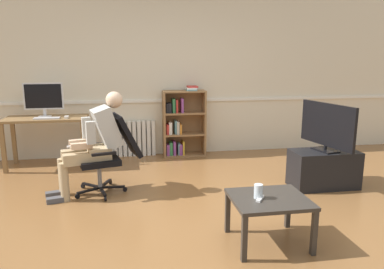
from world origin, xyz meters
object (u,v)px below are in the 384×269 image
drinking_glass (258,191)px  bookshelf (181,124)px  computer_desk (46,125)px  spare_remote (260,198)px  keyboard (47,118)px  radiator (132,139)px  imac_monitor (44,97)px  tv_screen (327,126)px  tv_stand (324,169)px  person_seated (94,141)px  coffee_table (269,204)px  computer_mouse (67,117)px  office_chair (111,150)px

drinking_glass → bookshelf: bearing=94.7°
computer_desk → spare_remote: size_ratio=7.90×
keyboard → radiator: size_ratio=0.47×
computer_desk → imac_monitor: size_ratio=2.08×
keyboard → radiator: 1.40m
imac_monitor → tv_screen: imac_monitor is taller
imac_monitor → bookshelf: 2.17m
tv_stand → person_seated: bearing=175.1°
coffee_table → spare_remote: bearing=-162.7°
coffee_table → person_seated: bearing=137.1°
tv_screen → coffee_table: tv_screen is taller
computer_desk → coffee_table: size_ratio=1.77×
tv_stand → computer_mouse: bearing=157.3°
computer_desk → computer_mouse: computer_mouse is taller
computer_mouse → spare_remote: 3.38m
bookshelf → spare_remote: size_ratio=7.80×
computer_desk → office_chair: bearing=-50.6°
person_seated → coffee_table: (1.62, -1.51, -0.28)m
tv_screen → radiator: bearing=39.1°
bookshelf → radiator: bearing=173.0°
tv_stand → spare_remote: size_ratio=5.55×
imac_monitor → tv_stand: bearing=-23.4°
tv_screen → keyboard: bearing=56.7°
computer_mouse → coffee_table: computer_mouse is taller
office_chair → drinking_glass: (1.33, -1.56, -0.03)m
computer_desk → bookshelf: bookshelf is taller
person_seated → keyboard: bearing=-160.7°
radiator → coffee_table: 3.39m
keyboard → person_seated: (0.77, -1.14, -0.11)m
imac_monitor → person_seated: imac_monitor is taller
keyboard → bookshelf: (2.03, 0.43, -0.23)m
coffee_table → keyboard: bearing=132.1°
computer_desk → imac_monitor: 0.42m
radiator → drinking_glass: radiator is taller
office_chair → person_seated: (-0.19, -0.05, 0.13)m
keyboard → spare_remote: 3.54m
person_seated → computer_desk: bearing=-162.3°
computer_mouse → bookshelf: 1.82m
imac_monitor → computer_mouse: bearing=-30.0°
imac_monitor → coffee_table: imac_monitor is taller
coffee_table → drinking_glass: drinking_glass is taller
tv_stand → tv_screen: bearing=12.4°
spare_remote → keyboard: bearing=-14.9°
person_seated → tv_stand: person_seated is taller
keyboard → drinking_glass: bearing=-49.1°
keyboard → office_chair: 1.47m
computer_desk → person_seated: 1.51m
bookshelf → tv_screen: size_ratio=1.30×
computer_desk → imac_monitor: (-0.02, 0.08, 0.41)m
computer_desk → keyboard: (0.04, -0.14, 0.13)m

